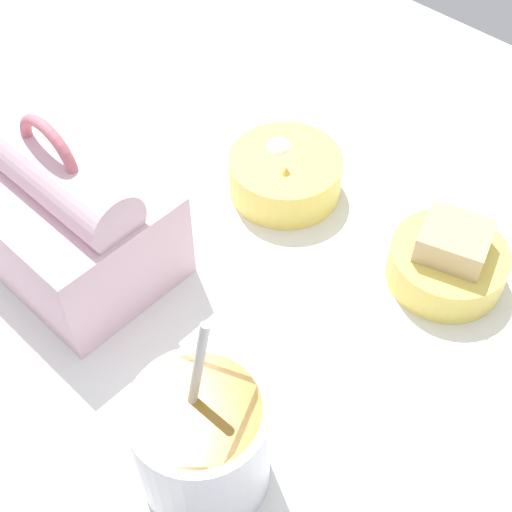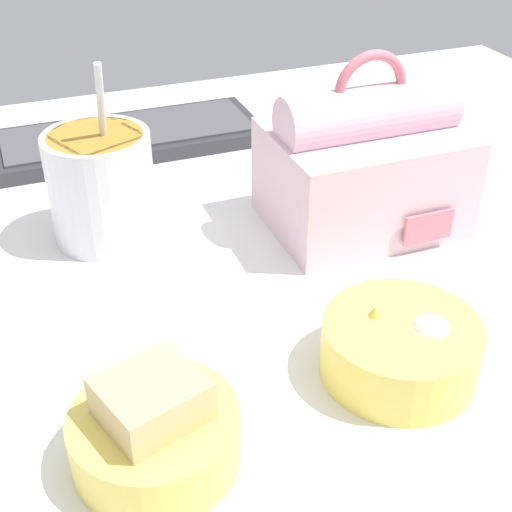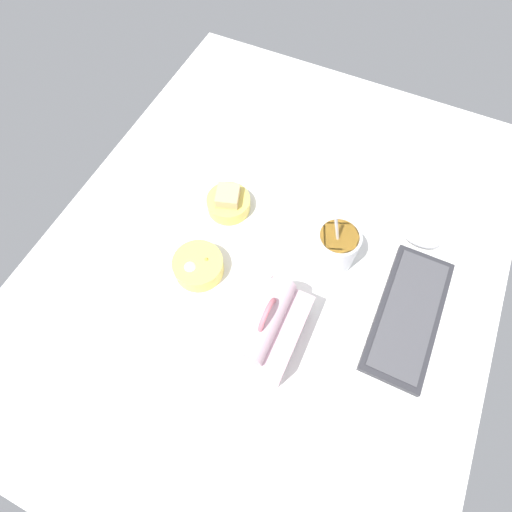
# 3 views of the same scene
# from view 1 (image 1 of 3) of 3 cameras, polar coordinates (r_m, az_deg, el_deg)

# --- Properties ---
(desk_surface) EXTENTS (1.40, 1.10, 0.02)m
(desk_surface) POSITION_cam_1_polar(r_m,az_deg,el_deg) (0.67, 2.04, -6.50)
(desk_surface) COLOR white
(desk_surface) RESTS_ON ground
(lunch_bag) EXTENTS (0.19, 0.14, 0.18)m
(lunch_bag) POSITION_cam_1_polar(r_m,az_deg,el_deg) (0.69, -14.75, 3.01)
(lunch_bag) COLOR beige
(lunch_bag) RESTS_ON desk_surface
(soup_cup) EXTENTS (0.10, 0.10, 0.18)m
(soup_cup) POSITION_cam_1_polar(r_m,az_deg,el_deg) (0.55, -4.33, -14.59)
(soup_cup) COLOR silver
(soup_cup) RESTS_ON desk_surface
(bento_bowl_sandwich) EXTENTS (0.11, 0.11, 0.07)m
(bento_bowl_sandwich) POSITION_cam_1_polar(r_m,az_deg,el_deg) (0.71, 15.11, -0.35)
(bento_bowl_sandwich) COLOR #EFD65B
(bento_bowl_sandwich) RESTS_ON desk_surface
(bento_bowl_snacks) EXTENTS (0.12, 0.12, 0.05)m
(bento_bowl_snacks) POSITION_cam_1_polar(r_m,az_deg,el_deg) (0.76, 2.35, 6.59)
(bento_bowl_snacks) COLOR #EFD65B
(bento_bowl_snacks) RESTS_ON desk_surface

